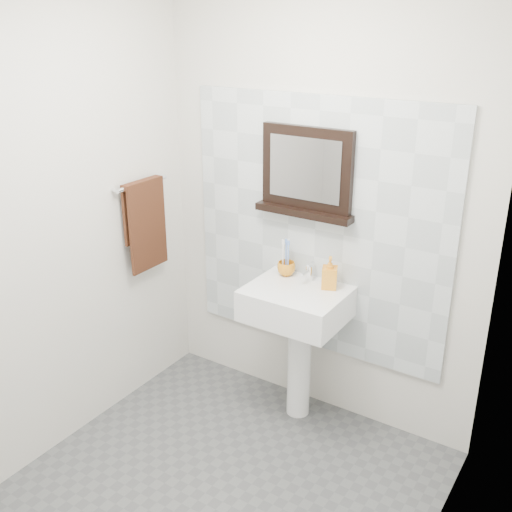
{
  "coord_description": "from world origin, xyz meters",
  "views": [
    {
      "loc": [
        1.47,
        -1.81,
        2.28
      ],
      "look_at": [
        -0.06,
        0.55,
        1.15
      ],
      "focal_mm": 42.0,
      "sensor_mm": 36.0,
      "label": 1
    }
  ],
  "objects_px": {
    "framed_mirror": "(307,174)",
    "hand_towel": "(145,218)",
    "pedestal_sink": "(297,317)",
    "toothbrush_cup": "(286,269)",
    "soap_dispenser": "(330,273)"
  },
  "relations": [
    {
      "from": "framed_mirror",
      "to": "hand_towel",
      "type": "distance_m",
      "value": 1.01
    },
    {
      "from": "pedestal_sink",
      "to": "soap_dispenser",
      "type": "relative_size",
      "value": 5.2
    },
    {
      "from": "toothbrush_cup",
      "to": "hand_towel",
      "type": "bearing_deg",
      "value": -158.51
    },
    {
      "from": "toothbrush_cup",
      "to": "hand_towel",
      "type": "height_order",
      "value": "hand_towel"
    },
    {
      "from": "toothbrush_cup",
      "to": "hand_towel",
      "type": "xyz_separation_m",
      "value": [
        -0.8,
        -0.32,
        0.26
      ]
    },
    {
      "from": "toothbrush_cup",
      "to": "framed_mirror",
      "type": "height_order",
      "value": "framed_mirror"
    },
    {
      "from": "soap_dispenser",
      "to": "toothbrush_cup",
      "type": "bearing_deg",
      "value": 153.08
    },
    {
      "from": "soap_dispenser",
      "to": "hand_towel",
      "type": "xyz_separation_m",
      "value": [
        -1.09,
        -0.29,
        0.21
      ]
    },
    {
      "from": "pedestal_sink",
      "to": "toothbrush_cup",
      "type": "relative_size",
      "value": 9.1
    },
    {
      "from": "pedestal_sink",
      "to": "hand_towel",
      "type": "height_order",
      "value": "hand_towel"
    },
    {
      "from": "toothbrush_cup",
      "to": "soap_dispenser",
      "type": "xyz_separation_m",
      "value": [
        0.29,
        -0.02,
        0.05
      ]
    },
    {
      "from": "pedestal_sink",
      "to": "soap_dispenser",
      "type": "distance_m",
      "value": 0.33
    },
    {
      "from": "pedestal_sink",
      "to": "framed_mirror",
      "type": "relative_size",
      "value": 1.64
    },
    {
      "from": "framed_mirror",
      "to": "hand_towel",
      "type": "bearing_deg",
      "value": -157.09
    },
    {
      "from": "toothbrush_cup",
      "to": "framed_mirror",
      "type": "xyz_separation_m",
      "value": [
        0.08,
        0.06,
        0.57
      ]
    }
  ]
}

